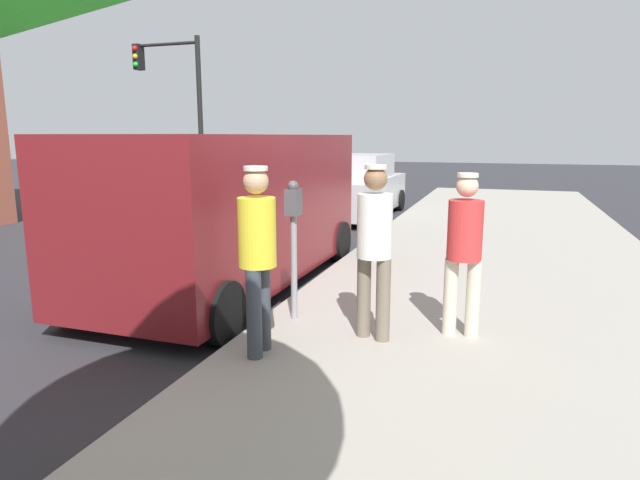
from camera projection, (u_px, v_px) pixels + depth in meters
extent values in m
plane|color=#2D2D33|center=(198.00, 313.00, 6.65)|extent=(80.00, 80.00, 0.00)
cube|color=#9E998E|center=(498.00, 341.00, 5.54)|extent=(5.00, 32.00, 0.15)
cylinder|color=gray|center=(294.00, 268.00, 5.90)|extent=(0.07, 0.07, 1.15)
cube|color=#4C4C51|center=(293.00, 202.00, 5.77)|extent=(0.14, 0.18, 0.28)
sphere|color=#47474C|center=(293.00, 186.00, 5.74)|extent=(0.12, 0.12, 0.12)
cylinder|color=#383D47|center=(254.00, 314.00, 4.87)|extent=(0.14, 0.14, 0.83)
cylinder|color=#383D47|center=(263.00, 307.00, 5.07)|extent=(0.14, 0.14, 0.83)
cylinder|color=yellow|center=(257.00, 232.00, 4.83)|extent=(0.34, 0.34, 0.62)
sphere|color=tan|center=(256.00, 181.00, 4.75)|extent=(0.22, 0.22, 0.22)
cylinder|color=silver|center=(256.00, 168.00, 4.73)|extent=(0.21, 0.21, 0.04)
cylinder|color=#726656|center=(383.00, 300.00, 5.29)|extent=(0.14, 0.14, 0.82)
cylinder|color=#726656|center=(364.00, 296.00, 5.41)|extent=(0.14, 0.14, 0.82)
cylinder|color=white|center=(375.00, 226.00, 5.21)|extent=(0.34, 0.34, 0.62)
sphere|color=#8C6647|center=(376.00, 179.00, 5.13)|extent=(0.22, 0.22, 0.22)
cylinder|color=silver|center=(376.00, 167.00, 5.11)|extent=(0.21, 0.21, 0.04)
cylinder|color=beige|center=(473.00, 299.00, 5.40)|extent=(0.14, 0.14, 0.78)
cylinder|color=beige|center=(450.00, 297.00, 5.46)|extent=(0.14, 0.14, 0.78)
cylinder|color=red|center=(465.00, 230.00, 5.30)|extent=(0.34, 0.34, 0.59)
sphere|color=beige|center=(467.00, 186.00, 5.22)|extent=(0.21, 0.21, 0.21)
cylinder|color=silver|center=(468.00, 175.00, 5.20)|extent=(0.20, 0.20, 0.04)
cube|color=maroon|center=(232.00, 206.00, 7.65)|extent=(2.04, 5.22, 1.96)
cube|color=black|center=(111.00, 195.00, 5.30)|extent=(1.84, 0.10, 0.88)
cylinder|color=black|center=(222.00, 313.00, 5.60)|extent=(0.23, 0.68, 0.68)
cylinder|color=black|center=(75.00, 295.00, 6.21)|extent=(0.23, 0.68, 0.68)
cylinder|color=black|center=(339.00, 241.00, 9.40)|extent=(0.23, 0.68, 0.68)
cylinder|color=black|center=(241.00, 235.00, 10.01)|extent=(0.23, 0.68, 0.68)
cube|color=#BCBCC1|center=(354.00, 194.00, 14.49)|extent=(1.98, 4.46, 0.89)
cube|color=#BCBCC1|center=(357.00, 166.00, 14.55)|extent=(1.67, 2.04, 0.60)
cylinder|color=black|center=(368.00, 215.00, 12.73)|extent=(0.24, 0.61, 0.60)
cylinder|color=black|center=(300.00, 212.00, 13.33)|extent=(0.24, 0.61, 0.60)
cylinder|color=black|center=(399.00, 200.00, 15.76)|extent=(0.24, 0.61, 0.60)
cylinder|color=black|center=(343.00, 198.00, 16.36)|extent=(0.24, 0.61, 0.60)
cylinder|color=black|center=(200.00, 121.00, 17.37)|extent=(0.16, 0.16, 5.20)
cylinder|color=black|center=(164.00, 44.00, 17.29)|extent=(2.40, 0.10, 0.10)
cube|color=black|center=(139.00, 57.00, 17.67)|extent=(0.24, 0.32, 0.80)
sphere|color=red|center=(135.00, 48.00, 17.47)|extent=(0.17, 0.17, 0.17)
sphere|color=yellow|center=(135.00, 56.00, 17.51)|extent=(0.17, 0.17, 0.17)
sphere|color=green|center=(136.00, 65.00, 17.56)|extent=(0.17, 0.17, 0.17)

